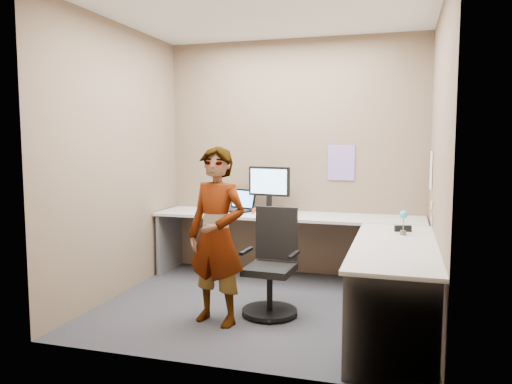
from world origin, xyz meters
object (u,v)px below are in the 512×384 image
(desk, at_px, (317,239))
(monitor, at_px, (269,184))
(person, at_px, (217,236))
(office_chair, at_px, (272,272))

(desk, relative_size, monitor, 6.09)
(desk, height_order, person, person)
(desk, bearing_deg, person, -128.38)
(monitor, xyz_separation_m, office_chair, (0.33, -1.15, -0.68))
(desk, height_order, office_chair, office_chair)
(office_chair, height_order, person, person)
(office_chair, bearing_deg, desk, 62.83)
(monitor, distance_m, office_chair, 1.38)
(desk, xyz_separation_m, person, (-0.70, -0.89, 0.16))
(monitor, distance_m, person, 1.54)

